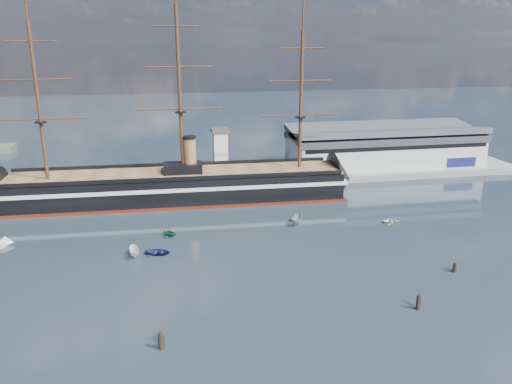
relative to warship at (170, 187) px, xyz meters
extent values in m
plane|color=#192732|center=(12.40, -20.00, -4.04)|extent=(600.00, 600.00, 0.00)
cube|color=slate|center=(22.40, 16.00, -4.04)|extent=(180.00, 18.00, 2.00)
cube|color=#B7BABC|center=(70.40, 20.00, 2.96)|extent=(62.00, 20.00, 10.00)
cube|color=#3F4247|center=(70.40, 20.00, 8.56)|extent=(63.00, 21.00, 2.00)
cube|color=silver|center=(15.40, 13.00, 4.96)|extent=(4.00, 4.00, 14.00)
cube|color=#3F4247|center=(15.40, 13.00, 12.46)|extent=(5.00, 5.00, 1.00)
cube|color=black|center=(1.73, 0.00, -0.04)|extent=(88.52, 19.16, 7.00)
cube|color=silver|center=(1.73, 0.00, 1.16)|extent=(90.53, 19.47, 1.00)
cube|color=#531A0E|center=(1.73, 0.00, -3.69)|extent=(90.52, 19.43, 0.90)
cone|color=black|center=(48.23, 0.00, -0.34)|extent=(11.56, 16.07, 15.68)
cube|color=brown|center=(1.73, 0.00, 3.56)|extent=(88.47, 17.88, 0.40)
cube|color=black|center=(3.73, 0.00, 4.96)|extent=(10.21, 6.36, 2.50)
cylinder|color=#9E653F|center=(5.73, 0.00, 8.46)|extent=(3.20, 3.20, 9.00)
cylinder|color=#381E0F|center=(-30.27, 0.00, 22.76)|extent=(0.90, 0.90, 38.00)
cylinder|color=#381E0F|center=(3.73, 0.00, 24.76)|extent=(0.90, 0.90, 42.00)
cylinder|color=#381E0F|center=(35.73, 0.00, 21.76)|extent=(0.90, 0.90, 36.00)
imported|color=white|center=(-8.14, -34.77, -4.04)|extent=(6.00, 2.73, 2.32)
imported|color=navy|center=(-3.54, -34.67, -4.04)|extent=(2.13, 3.42, 1.49)
imported|color=gray|center=(28.65, -23.52, -4.04)|extent=(6.77, 5.00, 2.56)
imported|color=#155D3D|center=(-0.91, -25.46, -4.04)|extent=(5.92, 6.32, 2.22)
imported|color=beige|center=(51.21, -27.15, -4.04)|extent=(1.37, 2.99, 1.36)
cylinder|color=black|center=(-3.37, -67.51, -4.04)|extent=(0.64, 0.64, 3.41)
cylinder|color=black|center=(37.40, -64.60, -4.04)|extent=(0.64, 0.64, 3.33)
cylinder|color=black|center=(50.82, -53.48, -4.04)|extent=(0.64, 0.64, 2.64)
camera|label=1|loc=(-1.92, -129.53, 37.79)|focal=35.00mm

